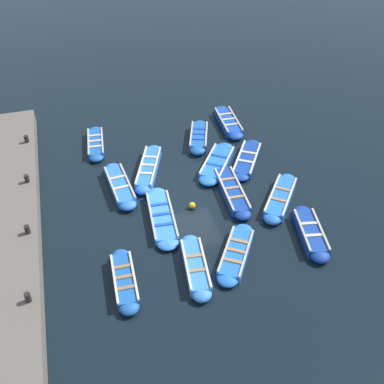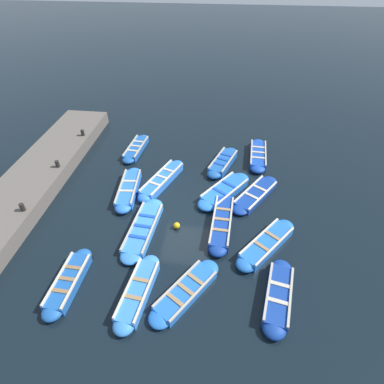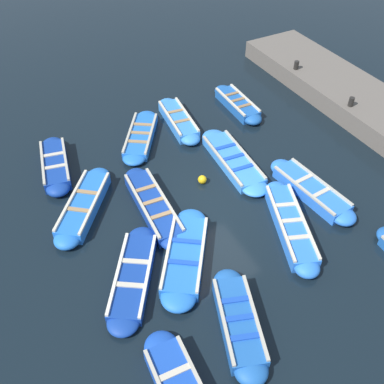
# 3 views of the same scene
# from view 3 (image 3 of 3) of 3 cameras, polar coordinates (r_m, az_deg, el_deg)

# --- Properties ---
(ground_plane) EXTENTS (120.00, 120.00, 0.00)m
(ground_plane) POSITION_cam_3_polar(r_m,az_deg,el_deg) (13.90, 2.75, -2.12)
(ground_plane) COLOR black
(boat_outer_right) EXTENTS (1.06, 3.55, 0.44)m
(boat_outer_right) POSITION_cam_3_polar(r_m,az_deg,el_deg) (14.69, 14.88, 0.21)
(boat_outer_right) COLOR blue
(boat_outer_right) RESTS_ON ground
(boat_centre) EXTENTS (2.79, 3.25, 0.44)m
(boat_centre) POSITION_cam_3_polar(r_m,az_deg,el_deg) (14.11, -13.57, -1.66)
(boat_centre) COLOR blue
(boat_centre) RESTS_ON ground
(boat_inner_gap) EXTENTS (2.61, 3.39, 0.35)m
(boat_inner_gap) POSITION_cam_3_polar(r_m,az_deg,el_deg) (12.13, -7.47, -10.60)
(boat_inner_gap) COLOR navy
(boat_inner_gap) RESTS_ON ground
(boat_bow_out) EXTENTS (1.80, 3.24, 0.47)m
(boat_bow_out) POSITION_cam_3_polar(r_m,az_deg,el_deg) (11.27, 5.95, -16.16)
(boat_bow_out) COLOR #1E59AD
(boat_bow_out) RESTS_ON ground
(boat_mid_row) EXTENTS (2.03, 3.79, 0.46)m
(boat_mid_row) POSITION_cam_3_polar(r_m,az_deg,el_deg) (13.43, 12.40, -4.15)
(boat_mid_row) COLOR blue
(boat_mid_row) RESTS_ON ground
(boat_stern_in) EXTENTS (1.38, 3.25, 0.45)m
(boat_stern_in) POSITION_cam_3_polar(r_m,az_deg,el_deg) (15.83, -16.98, 3.28)
(boat_stern_in) COLOR navy
(boat_stern_in) RESTS_ON ground
(boat_tucked) EXTENTS (0.86, 3.06, 0.43)m
(boat_tucked) POSITION_cam_3_polar(r_m,az_deg,el_deg) (18.35, 5.77, 11.05)
(boat_tucked) COLOR #1E59AD
(boat_tucked) RESTS_ON ground
(boat_alongside) EXTENTS (1.00, 3.84, 0.43)m
(boat_alongside) POSITION_cam_3_polar(r_m,az_deg,el_deg) (13.76, -4.95, -1.76)
(boat_alongside) COLOR navy
(boat_alongside) RESTS_ON ground
(boat_broadside) EXTENTS (2.51, 3.21, 0.37)m
(boat_broadside) POSITION_cam_3_polar(r_m,az_deg,el_deg) (16.61, -6.53, 7.02)
(boat_broadside) COLOR blue
(boat_broadside) RESTS_ON ground
(boat_far_corner) EXTENTS (1.19, 3.92, 0.36)m
(boat_far_corner) POSITION_cam_3_polar(r_m,az_deg,el_deg) (15.46, 5.23, 4.00)
(boat_far_corner) COLOR #3884E0
(boat_far_corner) RESTS_ON ground
(boat_drifting) EXTENTS (2.82, 3.47, 0.42)m
(boat_drifting) POSITION_cam_3_polar(r_m,az_deg,el_deg) (12.41, -0.88, -8.12)
(boat_drifting) COLOR blue
(boat_drifting) RESTS_ON ground
(boat_outer_left) EXTENTS (1.10, 3.28, 0.44)m
(boat_outer_left) POSITION_cam_3_polar(r_m,az_deg,el_deg) (17.29, -1.74, 9.07)
(boat_outer_left) COLOR #3884E0
(boat_outer_left) RESTS_ON ground
(bollard_mid_south) EXTENTS (0.20, 0.20, 0.35)m
(bollard_mid_south) POSITION_cam_3_polar(r_m,az_deg,el_deg) (18.04, 19.57, 10.74)
(bollard_mid_south) COLOR black
(bollard_mid_south) RESTS_ON quay_wall
(bollard_south) EXTENTS (0.20, 0.20, 0.35)m
(bollard_south) POSITION_cam_3_polar(r_m,az_deg,el_deg) (20.03, 13.11, 15.41)
(bollard_south) COLOR black
(bollard_south) RESTS_ON quay_wall
(buoy_orange_near) EXTENTS (0.29, 0.29, 0.29)m
(buoy_orange_near) POSITION_cam_3_polar(r_m,az_deg,el_deg) (14.66, 1.31, 1.59)
(buoy_orange_near) COLOR #EAB214
(buoy_orange_near) RESTS_ON ground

